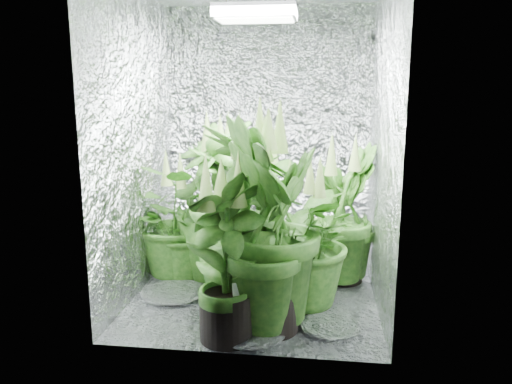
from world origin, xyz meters
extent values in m
plane|color=silver|center=(0.00, 0.00, 0.00)|extent=(1.60, 1.60, 0.00)
cube|color=silver|center=(0.00, 0.80, 1.00)|extent=(1.60, 0.02, 2.00)
cube|color=silver|center=(0.00, -0.80, 1.00)|extent=(1.60, 0.02, 2.00)
cube|color=silver|center=(-0.80, 0.00, 1.00)|extent=(0.02, 1.60, 2.00)
cube|color=silver|center=(0.80, 0.00, 1.00)|extent=(0.02, 1.60, 2.00)
cube|color=gray|center=(0.00, 0.00, 1.83)|extent=(0.50, 0.30, 0.08)
cube|color=white|center=(0.00, 0.00, 1.79)|extent=(0.46, 0.26, 0.01)
cylinder|color=black|center=(-0.60, 0.23, 0.12)|extent=(0.27, 0.27, 0.24)
cylinder|color=#412E11|center=(-0.60, 0.23, 0.22)|extent=(0.24, 0.24, 0.03)
imported|color=#133C10|center=(-0.60, 0.23, 0.45)|extent=(1.01, 1.01, 0.84)
cone|color=olive|center=(-0.60, 0.23, 0.82)|extent=(0.09, 0.09, 0.24)
cylinder|color=black|center=(0.00, 0.18, 0.12)|extent=(0.26, 0.26, 0.23)
cylinder|color=#412E11|center=(0.00, 0.18, 0.22)|extent=(0.24, 0.24, 0.03)
imported|color=#133C10|center=(0.00, 0.18, 0.52)|extent=(0.71, 0.71, 0.98)
cone|color=olive|center=(0.00, 0.18, 0.95)|extent=(0.08, 0.08, 0.23)
cylinder|color=black|center=(0.60, 0.32, 0.13)|extent=(0.28, 0.28, 0.25)
cylinder|color=#412E11|center=(0.60, 0.32, 0.24)|extent=(0.26, 0.26, 0.03)
imported|color=#133C10|center=(0.60, 0.32, 0.52)|extent=(0.69, 0.69, 0.97)
cone|color=olive|center=(0.60, 0.32, 0.94)|extent=(0.09, 0.09, 0.25)
cylinder|color=black|center=(-0.03, -0.28, 0.14)|extent=(0.32, 0.32, 0.28)
cylinder|color=#412E11|center=(-0.03, -0.28, 0.27)|extent=(0.29, 0.29, 0.03)
imported|color=#133C10|center=(-0.03, -0.28, 0.60)|extent=(0.90, 0.90, 1.14)
cone|color=olive|center=(-0.03, -0.28, 1.10)|extent=(0.10, 0.10, 0.28)
cylinder|color=black|center=(0.31, -0.21, 0.12)|extent=(0.26, 0.26, 0.23)
cylinder|color=#412E11|center=(0.31, -0.21, 0.22)|extent=(0.24, 0.24, 0.03)
imported|color=#133C10|center=(0.31, -0.21, 0.47)|extent=(1.08, 1.08, 0.89)
cone|color=olive|center=(0.31, -0.21, 0.86)|extent=(0.08, 0.08, 0.23)
cylinder|color=black|center=(-0.08, -0.64, 0.14)|extent=(0.31, 0.31, 0.28)
cylinder|color=#412E11|center=(-0.08, -0.64, 0.26)|extent=(0.28, 0.28, 0.03)
imported|color=#133C10|center=(-0.08, -0.64, 0.50)|extent=(0.70, 0.70, 0.94)
cone|color=olive|center=(-0.08, -0.64, 0.91)|extent=(0.10, 0.10, 0.28)
cylinder|color=black|center=(0.16, -0.50, 0.14)|extent=(0.31, 0.31, 0.28)
cylinder|color=#412E11|center=(0.16, -0.50, 0.26)|extent=(0.29, 0.29, 0.03)
imported|color=#133C10|center=(0.16, -0.50, 0.64)|extent=(0.71, 0.71, 1.21)
cone|color=olive|center=(0.16, -0.50, 1.18)|extent=(0.10, 0.10, 0.28)
cylinder|color=black|center=(-0.30, 0.25, 0.13)|extent=(0.29, 0.29, 0.26)
cylinder|color=#412E11|center=(-0.30, 0.25, 0.25)|extent=(0.27, 0.27, 0.03)
imported|color=#133C10|center=(-0.30, 0.25, 0.59)|extent=(0.87, 0.87, 1.12)
cone|color=olive|center=(-0.30, 0.25, 1.09)|extent=(0.09, 0.09, 0.26)
cylinder|color=black|center=(0.64, 0.29, 0.04)|extent=(0.13, 0.13, 0.07)
cylinder|color=black|center=(0.64, 0.29, 0.18)|extent=(0.12, 0.12, 0.09)
cylinder|color=#4C4C51|center=(0.59, 0.27, 0.18)|extent=(0.12, 0.26, 0.27)
torus|color=#4C4C51|center=(0.59, 0.27, 0.18)|extent=(0.12, 0.27, 0.28)
cube|color=white|center=(-0.01, -0.67, 0.30)|extent=(0.06, 0.05, 0.09)
camera|label=1|loc=(0.41, -3.18, 1.38)|focal=35.00mm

